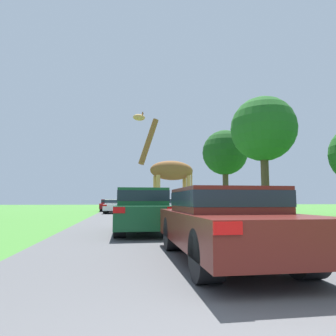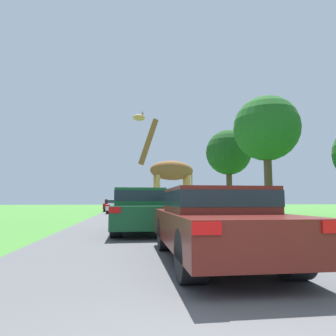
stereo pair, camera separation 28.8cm
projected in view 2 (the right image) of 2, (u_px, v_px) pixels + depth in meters
name	position (u px, v px, depth m)	size (l,w,h in m)	color
road	(138.00, 211.00, 30.80)	(6.61, 120.00, 0.00)	#4C4C4F
giraffe_near_road	(169.00, 172.00, 13.84)	(2.92, 1.00, 5.18)	tan
car_lead_maroon	(215.00, 221.00, 5.38)	(1.78, 4.45, 1.30)	#561914
car_queue_right	(166.00, 207.00, 19.72)	(1.73, 4.44, 1.23)	silver
car_queue_left	(140.00, 210.00, 10.05)	(1.78, 4.02, 1.48)	#144C28
car_far_ahead	(118.00, 205.00, 26.12)	(1.83, 4.39, 1.19)	silver
car_verge_right	(163.00, 204.00, 29.92)	(1.78, 4.16, 1.37)	gray
car_rear_follower	(114.00, 205.00, 30.90)	(1.87, 4.37, 1.19)	maroon
tree_right_cluster	(229.00, 153.00, 30.75)	(4.63, 4.63, 8.33)	#4C3828
tree_mid_field	(266.00, 129.00, 23.47)	(5.11, 5.11, 9.27)	#4C3828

